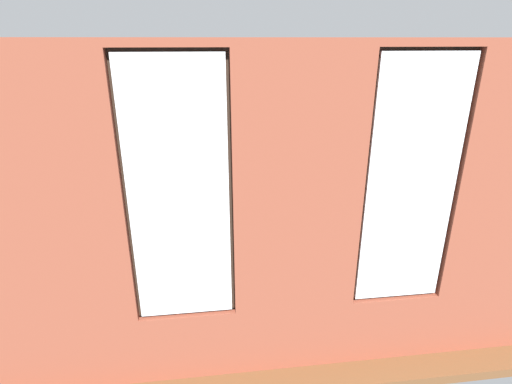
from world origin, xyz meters
TOP-DOWN VIEW (x-y plane):
  - ground_plane at (0.00, 0.00)m, footprint 6.26×5.49m
  - brick_wall_with_windows at (-0.00, 2.36)m, footprint 5.66×0.30m
  - white_wall_right at (2.78, 0.20)m, footprint 0.10×4.49m
  - couch_by_window at (0.13, 1.72)m, footprint 1.85×0.87m
  - couch_left at (-2.13, 0.64)m, footprint 0.92×1.98m
  - coffee_table at (0.34, -0.20)m, footprint 1.53×0.80m
  - cup_ceramic at (0.80, -0.08)m, footprint 0.08×0.08m
  - candle_jar at (-0.08, -0.34)m, footprint 0.08×0.08m
  - table_plant_small at (0.22, -0.08)m, footprint 0.17×0.17m
  - remote_black at (0.53, -0.30)m, footprint 0.15×0.16m
  - remote_silver at (0.34, -0.20)m, footprint 0.17×0.05m
  - media_console at (2.48, -0.51)m, footprint 0.91×0.42m
  - tv_flatscreen at (2.48, -0.51)m, footprint 0.90×0.20m
  - papasan_chair at (0.44, -1.48)m, footprint 1.15×1.15m
  - potted_plant_corner_far_left at (-2.28, 1.82)m, footprint 0.53×0.53m
  - potted_plant_between_couches at (-1.25, 1.67)m, footprint 0.46×0.46m
  - potted_plant_near_tv at (1.93, 0.39)m, footprint 0.82×0.82m
  - potted_plant_foreground_right at (2.18, -1.71)m, footprint 1.02×0.97m
  - potted_plant_by_left_couch at (-1.73, -0.79)m, footprint 0.37×0.37m

SIDE VIEW (x-z plane):
  - ground_plane at x=0.00m, z-range -0.10..0.00m
  - media_console at x=2.48m, z-range 0.00..0.58m
  - couch_left at x=-2.13m, z-range -0.07..0.73m
  - couch_by_window at x=0.13m, z-range -0.07..0.73m
  - coffee_table at x=0.34m, z-range 0.17..0.61m
  - potted_plant_by_left_couch at x=-1.73m, z-range 0.11..0.78m
  - papasan_chair at x=0.44m, z-range 0.10..0.81m
  - remote_black at x=0.53m, z-range 0.44..0.46m
  - remote_silver at x=0.34m, z-range 0.44..0.46m
  - potted_plant_corner_far_left at x=-2.28m, z-range 0.12..0.79m
  - potted_plant_between_couches at x=-1.25m, z-range 0.10..0.81m
  - cup_ceramic at x=0.80m, z-range 0.44..0.54m
  - candle_jar at x=-0.08m, z-range 0.44..0.56m
  - table_plant_small at x=0.22m, z-range 0.45..0.71m
  - potted_plant_foreground_right at x=2.18m, z-range -0.02..1.26m
  - potted_plant_near_tv at x=1.93m, z-range 0.17..1.36m
  - tv_flatscreen at x=2.48m, z-range 0.58..1.23m
  - brick_wall_with_windows at x=0.00m, z-range -0.06..2.99m
  - white_wall_right at x=2.78m, z-range 0.00..3.05m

